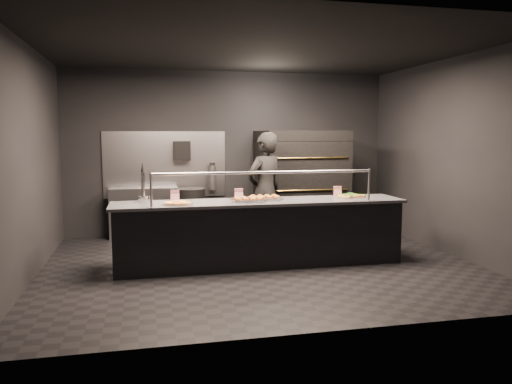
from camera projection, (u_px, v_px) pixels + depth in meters
room at (258, 159)px, 6.96m from camera, size 6.04×6.00×3.00m
service_counter at (260, 233)px, 7.04m from camera, size 4.10×0.78×1.37m
pizza_oven at (300, 183)px, 9.09m from camera, size 1.50×1.23×1.91m
prep_shelf at (144, 213)px, 8.94m from camera, size 1.20×0.35×0.90m
towel_dispenser at (182, 151)px, 9.03m from camera, size 0.30×0.20×0.35m
fire_extinguisher at (212, 177)px, 9.22m from camera, size 0.14×0.14×0.51m
beer_tap at (143, 191)px, 6.81m from camera, size 0.14×0.20×0.55m
round_pizza at (177, 203)px, 6.62m from camera, size 0.41×0.41×0.03m
slider_tray_a at (248, 200)px, 6.89m from camera, size 0.52×0.44×0.07m
slider_tray_b at (265, 198)px, 7.06m from camera, size 0.53×0.45×0.07m
square_pizza at (351, 196)px, 7.38m from camera, size 0.42×0.42×0.05m
condiment_jar at (145, 198)px, 6.89m from camera, size 0.14×0.06×0.09m
tent_cards at (252, 193)px, 7.24m from camera, size 2.55×0.04×0.15m
trash_bin at (190, 213)px, 8.86m from camera, size 0.54×0.54×0.90m
worker at (265, 191)px, 8.05m from camera, size 0.82×0.72×1.88m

